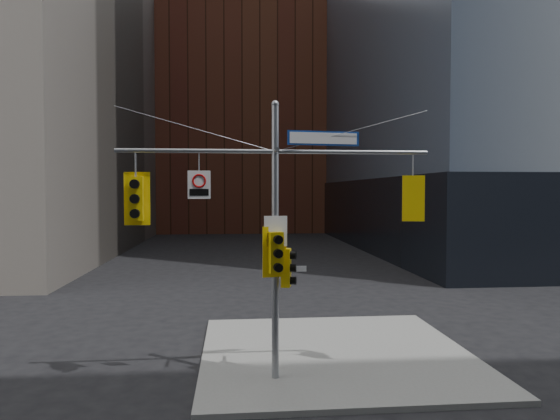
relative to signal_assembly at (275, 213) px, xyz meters
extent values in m
plane|color=black|center=(0.00, -1.99, -4.42)|extent=(160.00, 160.00, 0.00)
cube|color=gray|center=(2.00, 2.01, -4.34)|extent=(8.00, 8.00, 0.15)
cube|color=black|center=(28.00, 30.01, -1.42)|extent=(36.40, 36.40, 6.00)
cube|color=brown|center=(0.00, 56.01, 9.58)|extent=(26.00, 20.00, 28.00)
cylinder|color=gray|center=(0.00, 0.01, -0.82)|extent=(0.18, 0.18, 7.20)
sphere|color=gray|center=(0.00, 0.01, 2.78)|extent=(0.20, 0.20, 0.20)
cylinder|color=gray|center=(-2.00, 0.01, 1.58)|extent=(4.00, 0.11, 0.11)
cylinder|color=gray|center=(2.00, 0.01, 1.58)|extent=(4.00, 0.11, 0.11)
cylinder|color=gray|center=(0.00, -0.34, 1.58)|extent=(0.10, 0.70, 0.10)
cylinder|color=gray|center=(-2.00, 0.01, 2.13)|extent=(4.00, 0.02, 1.12)
cylinder|color=gray|center=(2.00, 0.01, 2.13)|extent=(4.00, 0.02, 1.12)
cube|color=yellow|center=(-3.49, 0.01, 0.38)|extent=(0.36, 0.26, 1.09)
cube|color=yellow|center=(-3.50, 0.19, 0.38)|extent=(0.65, 0.07, 1.35)
cylinder|color=black|center=(-3.48, -0.20, 0.75)|extent=(0.24, 0.18, 0.23)
cylinder|color=black|center=(-3.49, -0.12, 0.75)|extent=(0.20, 0.03, 0.20)
cylinder|color=black|center=(-3.48, -0.20, 0.38)|extent=(0.24, 0.18, 0.23)
cylinder|color=black|center=(-3.49, -0.12, 0.38)|extent=(0.20, 0.03, 0.20)
cylinder|color=black|center=(-3.48, -0.20, 0.02)|extent=(0.24, 0.18, 0.23)
cylinder|color=#0CE559|center=(-3.49, -0.12, 0.02)|extent=(0.20, 0.03, 0.20)
cube|color=yellow|center=(3.63, 0.01, 0.38)|extent=(0.35, 0.28, 0.97)
cube|color=yellow|center=(3.59, -0.15, 0.38)|extent=(0.56, 0.16, 1.20)
cylinder|color=black|center=(3.67, 0.19, 0.71)|extent=(0.23, 0.19, 0.20)
cylinder|color=black|center=(3.65, 0.11, 0.71)|extent=(0.17, 0.06, 0.17)
cylinder|color=black|center=(3.67, 0.19, 0.38)|extent=(0.23, 0.19, 0.20)
cylinder|color=black|center=(3.65, 0.11, 0.38)|extent=(0.17, 0.06, 0.17)
cylinder|color=black|center=(3.67, 0.19, 0.06)|extent=(0.23, 0.19, 0.20)
cylinder|color=black|center=(3.65, 0.11, 0.06)|extent=(0.17, 0.06, 0.17)
cube|color=yellow|center=(0.28, 0.01, -1.40)|extent=(0.30, 0.37, 0.99)
cylinder|color=black|center=(0.46, -0.04, -1.07)|extent=(0.20, 0.24, 0.21)
cylinder|color=black|center=(0.39, -0.02, -1.07)|extent=(0.06, 0.18, 0.18)
cylinder|color=black|center=(0.46, -0.04, -1.40)|extent=(0.20, 0.24, 0.21)
cylinder|color=black|center=(0.39, -0.02, -1.40)|extent=(0.06, 0.18, 0.18)
cylinder|color=black|center=(0.46, -0.04, -1.73)|extent=(0.20, 0.24, 0.21)
cylinder|color=black|center=(0.39, -0.02, -1.73)|extent=(0.06, 0.18, 0.18)
cube|color=yellow|center=(0.00, -0.27, -0.98)|extent=(0.37, 0.29, 1.04)
cube|color=yellow|center=(-0.03, -0.10, -0.98)|extent=(0.61, 0.14, 1.29)
cylinder|color=black|center=(0.03, -0.47, -0.63)|extent=(0.24, 0.19, 0.22)
cylinder|color=black|center=(0.02, -0.39, -0.63)|extent=(0.19, 0.05, 0.19)
cylinder|color=black|center=(0.03, -0.47, -0.98)|extent=(0.24, 0.19, 0.22)
cylinder|color=black|center=(0.02, -0.39, -0.98)|extent=(0.19, 0.05, 0.19)
cylinder|color=black|center=(0.03, -0.47, -1.32)|extent=(0.24, 0.19, 0.22)
cylinder|color=black|center=(0.02, -0.39, -1.32)|extent=(0.19, 0.05, 0.19)
cube|color=navy|center=(1.25, 0.01, 1.93)|extent=(1.90, 0.27, 0.37)
cube|color=silver|center=(1.25, -0.02, 1.93)|extent=(1.79, 0.22, 0.29)
cube|color=silver|center=(-1.93, -0.01, 0.73)|extent=(0.57, 0.05, 0.71)
torus|color=#B20A0A|center=(-1.93, -0.03, 0.83)|extent=(0.35, 0.06, 0.35)
cube|color=black|center=(-1.93, -0.03, 0.54)|extent=(0.48, 0.03, 0.17)
cube|color=silver|center=(0.00, -0.11, -0.44)|extent=(0.59, 0.08, 0.77)
cube|color=#D88C00|center=(0.00, -0.13, -0.66)|extent=(0.43, 0.04, 0.34)
cube|color=silver|center=(0.45, 0.01, -1.44)|extent=(0.73, 0.08, 0.15)
cube|color=#145926|center=(0.00, 0.46, -1.58)|extent=(0.06, 0.84, 0.17)
camera|label=1|loc=(-1.07, -12.72, 0.56)|focal=32.00mm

